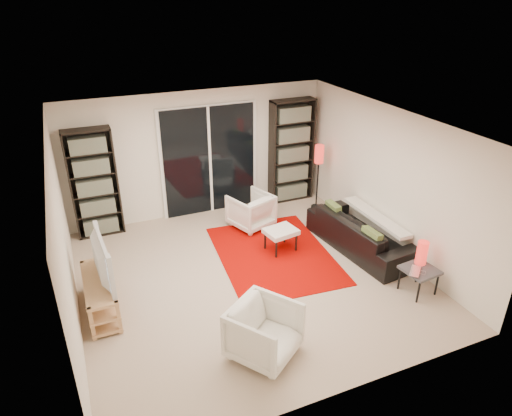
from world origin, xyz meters
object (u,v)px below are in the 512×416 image
(bookshelf_right, at_px, (292,151))
(floor_lamp, at_px, (319,161))
(tv_stand, at_px, (101,295))
(armchair_front, at_px, (264,332))
(ottoman, at_px, (281,232))
(armchair_back, at_px, (251,210))
(sofa, at_px, (361,233))
(side_table, at_px, (420,272))
(bookshelf_left, at_px, (94,184))

(bookshelf_right, bearing_deg, floor_lamp, -64.08)
(tv_stand, xyz_separation_m, floor_lamp, (4.38, 1.70, 0.74))
(armchair_front, relative_size, ottoman, 1.33)
(tv_stand, relative_size, armchair_back, 1.72)
(bookshelf_right, relative_size, sofa, 1.02)
(armchair_back, bearing_deg, bookshelf_right, -165.96)
(sofa, relative_size, floor_lamp, 1.56)
(bookshelf_right, bearing_deg, ottoman, -121.26)
(bookshelf_right, xyz_separation_m, armchair_front, (-2.36, -3.95, -0.70))
(floor_lamp, bearing_deg, ottoman, -138.80)
(armchair_back, height_order, armchair_front, armchair_front)
(side_table, bearing_deg, armchair_back, 117.19)
(sofa, distance_m, ottoman, 1.37)
(armchair_back, bearing_deg, sofa, 114.03)
(floor_lamp, bearing_deg, side_table, -91.13)
(armchair_back, distance_m, armchair_front, 3.33)
(armchair_front, xyz_separation_m, side_table, (2.59, 0.28, 0.01))
(armchair_front, distance_m, side_table, 2.60)
(bookshelf_left, xyz_separation_m, armchair_front, (1.49, -3.95, -0.63))
(side_table, bearing_deg, bookshelf_right, 93.59)
(bookshelf_left, xyz_separation_m, side_table, (4.08, -3.68, -0.62))
(tv_stand, relative_size, side_table, 2.42)
(bookshelf_left, bearing_deg, sofa, -29.83)
(armchair_front, height_order, side_table, armchair_front)
(bookshelf_right, bearing_deg, sofa, -85.78)
(tv_stand, height_order, floor_lamp, floor_lamp)
(tv_stand, xyz_separation_m, side_table, (4.32, -1.37, 0.09))
(bookshelf_right, distance_m, armchair_front, 4.66)
(ottoman, xyz_separation_m, side_table, (1.34, -1.85, 0.01))
(armchair_back, xyz_separation_m, armchair_front, (-1.12, -3.13, 0.02))
(bookshelf_left, bearing_deg, floor_lamp, -8.23)
(bookshelf_right, height_order, tv_stand, bookshelf_right)
(bookshelf_right, relative_size, armchair_front, 2.76)
(sofa, distance_m, armchair_front, 3.02)
(bookshelf_left, relative_size, sofa, 0.95)
(bookshelf_right, height_order, armchair_front, bookshelf_right)
(bookshelf_left, distance_m, armchair_back, 2.81)
(tv_stand, bearing_deg, armchair_front, -43.63)
(sofa, bearing_deg, floor_lamp, -10.10)
(bookshelf_left, xyz_separation_m, sofa, (4.02, -2.31, -0.67))
(tv_stand, height_order, sofa, sofa)
(sofa, height_order, floor_lamp, floor_lamp)
(bookshelf_right, distance_m, tv_stand, 4.76)
(tv_stand, bearing_deg, sofa, -0.01)
(tv_stand, height_order, ottoman, tv_stand)
(armchair_back, bearing_deg, side_table, 97.79)
(bookshelf_left, bearing_deg, armchair_back, -17.38)
(armchair_front, xyz_separation_m, ottoman, (1.25, 2.13, -0.00))
(sofa, xyz_separation_m, armchair_back, (-1.41, 1.49, 0.02))
(armchair_front, distance_m, floor_lamp, 4.32)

